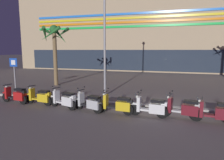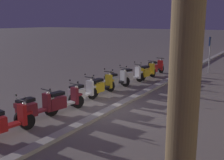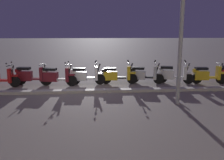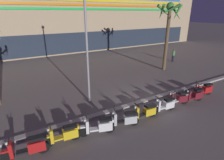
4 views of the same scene
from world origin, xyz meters
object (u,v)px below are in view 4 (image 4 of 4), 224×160
object	(u,v)px
scooter_yellow_mid_front	(65,134)
scooter_silver_mid_centre	(125,119)
scooter_red_second_in_line	(204,90)
pedestrian_window_shopping	(173,55)
palm_tree_mid_walkway	(169,22)
scooter_red_last_in_row	(29,147)
street_lamp	(86,30)
scooter_white_gap_after_mid	(165,105)
scooter_white_tail_end	(100,126)
scooter_yellow_lead_nearest	(145,112)
scooter_maroon_far_back	(195,95)
scooter_maroon_mid_rear	(179,98)

from	to	relation	value
scooter_yellow_mid_front	scooter_silver_mid_centre	xyz separation A→B (m)	(3.08, -0.37, -0.00)
scooter_red_second_in_line	pedestrian_window_shopping	distance (m)	9.78
palm_tree_mid_walkway	pedestrian_window_shopping	distance (m)	5.66
scooter_silver_mid_centre	scooter_red_last_in_row	bearing A→B (deg)	176.77
scooter_silver_mid_centre	street_lamp	xyz separation A→B (m)	(-0.46, 3.59, 4.24)
scooter_red_last_in_row	scooter_white_gap_after_mid	distance (m)	7.51
pedestrian_window_shopping	palm_tree_mid_walkway	bearing A→B (deg)	-151.08
scooter_red_second_in_line	scooter_white_tail_end	bearing A→B (deg)	-178.93
scooter_yellow_lead_nearest	street_lamp	bearing A→B (deg)	117.57
scooter_maroon_far_back	street_lamp	world-z (taller)	street_lamp
pedestrian_window_shopping	scooter_maroon_far_back	bearing A→B (deg)	-130.80
scooter_yellow_lead_nearest	street_lamp	world-z (taller)	street_lamp
scooter_red_second_in_line	palm_tree_mid_walkway	xyz separation A→B (m)	(2.20, 6.03, 4.37)
scooter_yellow_lead_nearest	scooter_maroon_far_back	bearing A→B (deg)	-0.69
scooter_maroon_mid_rear	palm_tree_mid_walkway	world-z (taller)	palm_tree_mid_walkway
scooter_silver_mid_centre	pedestrian_window_shopping	world-z (taller)	pedestrian_window_shopping
scooter_red_second_in_line	pedestrian_window_shopping	bearing A→B (deg)	54.48
scooter_silver_mid_centre	scooter_white_gap_after_mid	world-z (taller)	same
scooter_white_gap_after_mid	pedestrian_window_shopping	xyz separation A→B (m)	(9.74, 8.16, 0.35)
scooter_silver_mid_centre	pedestrian_window_shopping	xyz separation A→B (m)	(12.67, 8.22, 0.35)
scooter_red_last_in_row	scooter_white_tail_end	world-z (taller)	scooter_white_tail_end
scooter_yellow_lead_nearest	palm_tree_mid_walkway	distance (m)	10.92
scooter_white_gap_after_mid	scooter_maroon_mid_rear	distance (m)	1.38
scooter_yellow_mid_front	scooter_red_second_in_line	xyz separation A→B (m)	(10.07, -0.11, 0.02)
scooter_yellow_lead_nearest	scooter_maroon_far_back	distance (m)	4.18
palm_tree_mid_walkway	pedestrian_window_shopping	bearing A→B (deg)	28.92
scooter_maroon_far_back	scooter_red_last_in_row	bearing A→B (deg)	178.54
scooter_silver_mid_centre	palm_tree_mid_walkway	size ratio (longest dim) A/B	0.26
street_lamp	scooter_maroon_mid_rear	bearing A→B (deg)	-35.25
scooter_maroon_far_back	scooter_yellow_mid_front	bearing A→B (deg)	177.53
scooter_yellow_lead_nearest	street_lamp	distance (m)	5.83
pedestrian_window_shopping	street_lamp	xyz separation A→B (m)	(-13.13, -4.63, 3.89)
scooter_maroon_mid_rear	scooter_maroon_far_back	distance (m)	1.29
scooter_red_last_in_row	scooter_silver_mid_centre	xyz separation A→B (m)	(4.57, -0.26, -0.02)
scooter_maroon_far_back	pedestrian_window_shopping	bearing A→B (deg)	49.20
pedestrian_window_shopping	scooter_silver_mid_centre	bearing A→B (deg)	-147.02
scooter_red_last_in_row	palm_tree_mid_walkway	bearing A→B (deg)	23.70
scooter_white_gap_after_mid	scooter_red_second_in_line	world-z (taller)	same
scooter_white_tail_end	scooter_maroon_far_back	world-z (taller)	scooter_white_tail_end
scooter_silver_mid_centre	pedestrian_window_shopping	distance (m)	15.11
scooter_maroon_mid_rear	palm_tree_mid_walkway	bearing A→B (deg)	51.14
scooter_yellow_mid_front	scooter_yellow_lead_nearest	distance (m)	4.48
scooter_silver_mid_centre	scooter_red_second_in_line	xyz separation A→B (m)	(6.99, 0.27, 0.02)
palm_tree_mid_walkway	scooter_silver_mid_centre	bearing A→B (deg)	-145.58
palm_tree_mid_walkway	scooter_yellow_mid_front	bearing A→B (deg)	-154.22
palm_tree_mid_walkway	street_lamp	world-z (taller)	street_lamp
scooter_silver_mid_centre	palm_tree_mid_walkway	world-z (taller)	palm_tree_mid_walkway
scooter_white_tail_end	scooter_white_gap_after_mid	world-z (taller)	same
scooter_red_last_in_row	scooter_yellow_lead_nearest	world-z (taller)	scooter_yellow_lead_nearest
scooter_maroon_mid_rear	scooter_maroon_far_back	bearing A→B (deg)	-10.18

